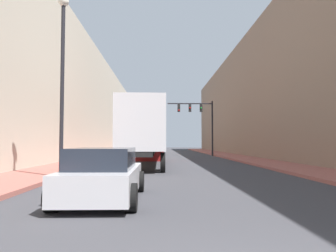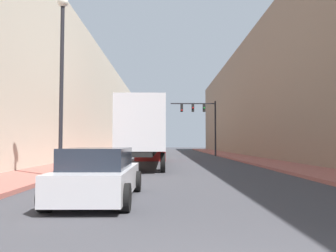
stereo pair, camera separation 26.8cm
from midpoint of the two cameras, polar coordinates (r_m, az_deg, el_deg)
sidewalk_right at (r=33.46m, az=12.67°, el=-5.33°), size 3.05×80.00×0.15m
sidewalk_left at (r=33.11m, az=-10.68°, el=-5.37°), size 3.05×80.00×0.15m
building_right at (r=35.10m, az=19.80°, el=5.62°), size 6.00×80.00×13.26m
building_left at (r=34.48m, az=-18.03°, el=5.03°), size 6.00×80.00×12.41m
semi_truck at (r=22.59m, az=-3.32°, el=-1.14°), size 2.56×13.89×3.95m
sedan_car at (r=9.03m, az=-11.07°, el=-8.39°), size 2.00×4.33×1.40m
traffic_signal_gantry at (r=37.97m, az=6.39°, el=1.58°), size 5.26×0.35×6.33m
street_lamp at (r=14.46m, az=-17.50°, el=10.38°), size 0.44×0.44×7.65m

